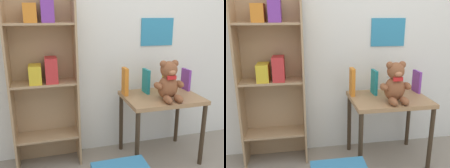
# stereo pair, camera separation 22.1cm
# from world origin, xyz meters

# --- Properties ---
(wall_back) EXTENTS (4.80, 0.07, 2.50)m
(wall_back) POSITION_xyz_m (0.00, 1.42, 1.25)
(wall_back) COLOR silver
(wall_back) RESTS_ON ground_plane
(bookshelf_side) EXTENTS (0.58, 0.26, 1.58)m
(bookshelf_side) POSITION_xyz_m (-0.89, 1.28, 0.88)
(bookshelf_side) COLOR tan
(bookshelf_side) RESTS_ON ground_plane
(display_table) EXTENTS (0.70, 0.52, 0.64)m
(display_table) POSITION_xyz_m (0.15, 1.07, 0.55)
(display_table) COLOR #9E754C
(display_table) RESTS_ON ground_plane
(teddy_bear) EXTENTS (0.27, 0.25, 0.35)m
(teddy_bear) POSITION_xyz_m (0.16, 0.96, 0.80)
(teddy_bear) COLOR brown
(teddy_bear) RESTS_ON display_table
(book_standing_orange) EXTENTS (0.04, 0.11, 0.26)m
(book_standing_orange) POSITION_xyz_m (-0.17, 1.19, 0.76)
(book_standing_orange) COLOR orange
(book_standing_orange) RESTS_ON display_table
(book_standing_teal) EXTENTS (0.03, 0.13, 0.23)m
(book_standing_teal) POSITION_xyz_m (0.04, 1.19, 0.75)
(book_standing_teal) COLOR teal
(book_standing_teal) RESTS_ON display_table
(book_standing_yellow) EXTENTS (0.04, 0.12, 0.20)m
(book_standing_yellow) POSITION_xyz_m (0.26, 1.20, 0.74)
(book_standing_yellow) COLOR gold
(book_standing_yellow) RESTS_ON display_table
(book_standing_purple) EXTENTS (0.03, 0.14, 0.21)m
(book_standing_purple) POSITION_xyz_m (0.47, 1.19, 0.74)
(book_standing_purple) COLOR purple
(book_standing_purple) RESTS_ON display_table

